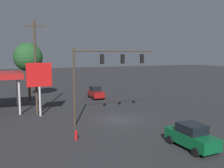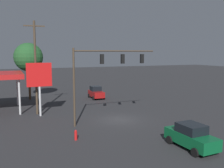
# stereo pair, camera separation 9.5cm
# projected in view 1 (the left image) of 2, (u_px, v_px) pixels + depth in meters

# --- Properties ---
(ground_plane) EXTENTS (200.00, 200.00, 0.00)m
(ground_plane) POSITION_uv_depth(u_px,v_px,m) (119.00, 120.00, 27.71)
(ground_plane) COLOR #2D2D30
(traffic_signal_assembly) EXTENTS (9.09, 0.43, 7.86)m
(traffic_signal_assembly) POSITION_uv_depth(u_px,v_px,m) (105.00, 67.00, 25.66)
(traffic_signal_assembly) COLOR #473828
(traffic_signal_assembly) RESTS_ON ground
(utility_pole) EXTENTS (2.40, 0.26, 11.08)m
(utility_pole) POSITION_uv_depth(u_px,v_px,m) (36.00, 66.00, 29.46)
(utility_pole) COLOR #473828
(utility_pole) RESTS_ON ground
(price_sign) EXTENTS (2.84, 0.27, 6.23)m
(price_sign) POSITION_uv_depth(u_px,v_px,m) (39.00, 77.00, 28.76)
(price_sign) COLOR silver
(price_sign) RESTS_ON ground
(hatchback_crossing) EXTENTS (2.04, 3.84, 1.97)m
(hatchback_crossing) POSITION_uv_depth(u_px,v_px,m) (96.00, 93.00, 40.58)
(hatchback_crossing) COLOR maroon
(hatchback_crossing) RESTS_ON ground
(sedan_waiting) EXTENTS (2.18, 4.46, 1.93)m
(sedan_waiting) POSITION_uv_depth(u_px,v_px,m) (191.00, 136.00, 19.31)
(sedan_waiting) COLOR #0C592D
(sedan_waiting) RESTS_ON ground
(street_tree) EXTENTS (4.46, 4.46, 8.94)m
(street_tree) POSITION_uv_depth(u_px,v_px,m) (28.00, 57.00, 38.90)
(street_tree) COLOR #4C331E
(street_tree) RESTS_ON ground
(fire_hydrant) EXTENTS (0.24, 0.24, 0.88)m
(fire_hydrant) POSITION_uv_depth(u_px,v_px,m) (76.00, 135.00, 21.14)
(fire_hydrant) COLOR red
(fire_hydrant) RESTS_ON ground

